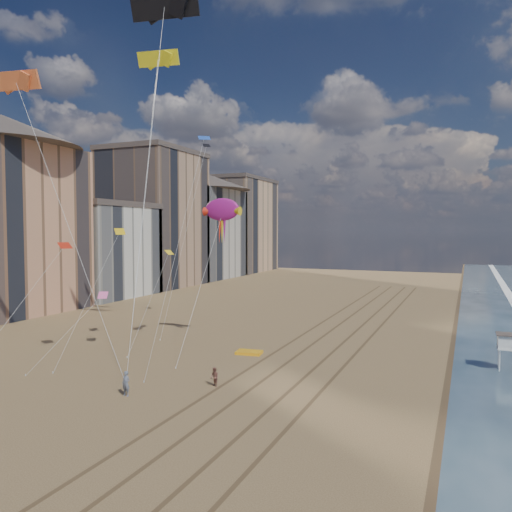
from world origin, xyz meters
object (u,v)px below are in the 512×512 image
(lifeguard_stand, at_px, (507,342))
(kite_flyer_a, at_px, (126,384))
(show_kite, at_px, (222,210))
(kite_flyer_b, at_px, (215,377))
(grounded_kite, at_px, (249,352))

(lifeguard_stand, bearing_deg, kite_flyer_a, -144.79)
(show_kite, distance_m, kite_flyer_b, 19.48)
(show_kite, height_order, kite_flyer_a, show_kite)
(grounded_kite, distance_m, kite_flyer_b, 10.41)
(lifeguard_stand, xyz_separation_m, kite_flyer_a, (-25.76, -18.18, -1.52))
(show_kite, relative_size, kite_flyer_b, 11.49)
(grounded_kite, xyz_separation_m, kite_flyer_a, (-3.22, -14.68, 0.77))
(grounded_kite, bearing_deg, show_kite, 140.31)
(kite_flyer_b, bearing_deg, kite_flyer_a, -104.53)
(kite_flyer_a, bearing_deg, show_kite, 97.45)
(lifeguard_stand, relative_size, show_kite, 0.19)
(show_kite, xyz_separation_m, kite_flyer_b, (5.89, -12.93, -13.33))
(grounded_kite, height_order, kite_flyer_b, kite_flyer_b)
(grounded_kite, distance_m, kite_flyer_a, 15.05)
(grounded_kite, bearing_deg, kite_flyer_b, -88.39)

